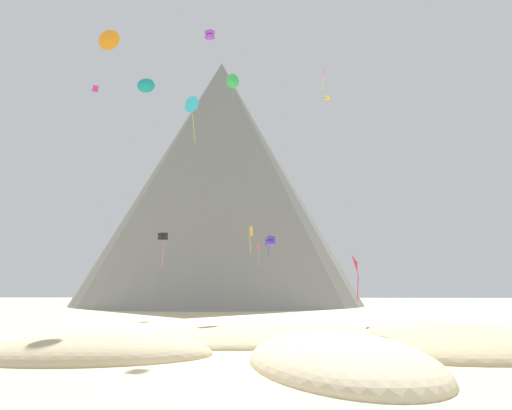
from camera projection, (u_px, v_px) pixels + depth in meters
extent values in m
plane|color=beige|center=(178.00, 372.00, 26.40)|extent=(400.00, 400.00, 0.00)
ellipsoid|color=#CCBA8E|center=(96.00, 357.00, 32.27)|extent=(16.86, 12.51, 3.13)
ellipsoid|color=#C6B284|center=(450.00, 347.00, 37.89)|extent=(28.75, 28.46, 3.21)
ellipsoid|color=beige|center=(338.00, 366.00, 28.39)|extent=(13.18, 20.56, 3.78)
ellipsoid|color=#CCBA8E|center=(269.00, 339.00, 43.58)|extent=(28.50, 23.63, 2.35)
cone|color=#568442|center=(501.00, 352.00, 31.85)|extent=(2.91, 2.91, 0.70)
cone|color=#477238|center=(356.00, 342.00, 38.26)|extent=(1.92, 1.92, 0.68)
cone|color=#568442|center=(351.00, 349.00, 32.38)|extent=(2.58, 2.58, 0.93)
cone|color=gray|center=(220.00, 179.00, 134.45)|extent=(89.87, 89.87, 66.30)
cone|color=gray|center=(233.00, 254.00, 128.22)|extent=(45.68, 45.68, 26.13)
cone|color=gray|center=(216.00, 266.00, 136.80)|extent=(27.19, 27.19, 20.53)
cube|color=#D1339E|center=(95.00, 89.00, 55.51)|extent=(0.71, 0.19, 0.85)
cube|color=#5138B2|center=(270.00, 243.00, 72.64)|extent=(1.57, 1.62, 0.82)
cube|color=#5138B2|center=(270.00, 239.00, 72.75)|extent=(1.57, 1.62, 0.82)
cylinder|color=#5138B2|center=(268.00, 251.00, 72.48)|extent=(0.18, 0.13, 1.64)
cube|color=yellow|center=(327.00, 99.00, 90.79)|extent=(0.85, 0.91, 0.58)
cube|color=yellow|center=(327.00, 97.00, 90.87)|extent=(0.85, 0.91, 0.58)
cube|color=purple|center=(210.00, 37.00, 63.37)|extent=(1.21, 1.25, 0.59)
cube|color=purple|center=(210.00, 33.00, 63.48)|extent=(1.21, 1.25, 0.59)
cone|color=orange|center=(109.00, 39.00, 51.31)|extent=(2.27, 0.40, 2.27)
cone|color=#E5668C|center=(259.00, 247.00, 84.49)|extent=(0.83, 1.28, 1.27)
cylinder|color=#E5668C|center=(259.00, 259.00, 84.16)|extent=(0.16, 0.43, 2.75)
cube|color=gold|center=(251.00, 231.00, 63.17)|extent=(0.47, 0.66, 1.32)
cylinder|color=gold|center=(250.00, 245.00, 62.89)|extent=(0.30, 0.40, 2.25)
cone|color=green|center=(233.00, 81.00, 80.34)|extent=(2.42, 2.14, 2.29)
cylinder|color=green|center=(233.00, 97.00, 79.91)|extent=(0.51, 0.13, 2.96)
cone|color=red|center=(356.00, 263.00, 44.68)|extent=(1.02, 1.94, 1.86)
cylinder|color=red|center=(358.00, 287.00, 44.33)|extent=(0.22, 0.10, 2.37)
cone|color=teal|center=(146.00, 85.00, 55.23)|extent=(2.02, 1.08, 1.95)
cube|color=black|center=(163.00, 238.00, 77.28)|extent=(1.48, 1.48, 0.54)
cube|color=black|center=(163.00, 234.00, 77.37)|extent=(1.48, 1.48, 0.54)
cylinder|color=pink|center=(163.00, 254.00, 76.88)|extent=(0.24, 0.35, 4.31)
cube|color=pink|center=(324.00, 73.00, 64.85)|extent=(0.55, 0.67, 1.55)
cylinder|color=yellow|center=(323.00, 88.00, 64.54)|extent=(0.27, 0.23, 2.45)
cone|color=#33BCDB|center=(192.00, 105.00, 65.74)|extent=(2.11, 1.18, 2.25)
cylinder|color=yellow|center=(194.00, 128.00, 65.20)|extent=(0.62, 0.68, 4.13)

